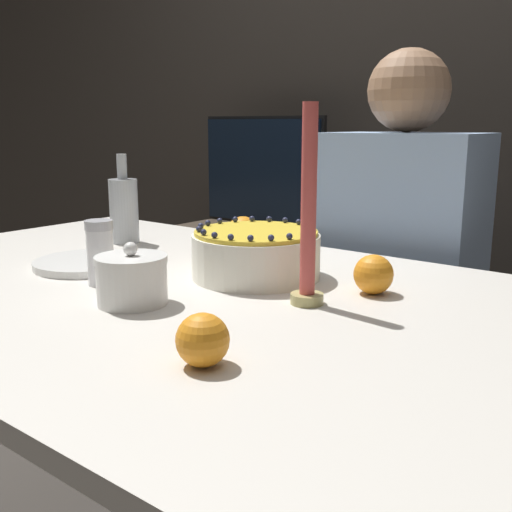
# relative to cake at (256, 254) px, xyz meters

# --- Properties ---
(wall_behind) EXTENTS (8.00, 0.05, 2.60)m
(wall_behind) POSITION_rel_cake_xyz_m (-0.11, 1.26, 0.49)
(wall_behind) COLOR #38332D
(wall_behind) RESTS_ON ground_plane
(dining_table) EXTENTS (1.54, 0.98, 0.76)m
(dining_table) POSITION_rel_cake_xyz_m (-0.11, -0.14, -0.15)
(dining_table) COLOR beige
(dining_table) RESTS_ON ground_plane
(cake) EXTENTS (0.26, 0.26, 0.11)m
(cake) POSITION_rel_cake_xyz_m (0.00, 0.00, 0.00)
(cake) COLOR white
(cake) RESTS_ON dining_table
(sugar_bowl) EXTENTS (0.12, 0.12, 0.11)m
(sugar_bowl) POSITION_rel_cake_xyz_m (-0.06, -0.27, -0.00)
(sugar_bowl) COLOR white
(sugar_bowl) RESTS_ON dining_table
(sugar_shaker) EXTENTS (0.05, 0.05, 0.13)m
(sugar_shaker) POSITION_rel_cake_xyz_m (-0.20, -0.23, 0.02)
(sugar_shaker) COLOR white
(sugar_shaker) RESTS_ON dining_table
(plate_stack) EXTENTS (0.23, 0.23, 0.02)m
(plate_stack) POSITION_rel_cake_xyz_m (-0.35, -0.15, -0.04)
(plate_stack) COLOR white
(plate_stack) RESTS_ON dining_table
(candle) EXTENTS (0.06, 0.06, 0.34)m
(candle) POSITION_rel_cake_xyz_m (0.18, -0.09, 0.09)
(candle) COLOR tan
(candle) RESTS_ON dining_table
(bottle) EXTENTS (0.07, 0.07, 0.23)m
(bottle) POSITION_rel_cake_xyz_m (-0.49, 0.07, 0.04)
(bottle) COLOR #B2B7BC
(bottle) RESTS_ON dining_table
(orange_fruit_0) EXTENTS (0.07, 0.07, 0.07)m
(orange_fruit_0) POSITION_rel_cake_xyz_m (0.23, -0.40, -0.01)
(orange_fruit_0) COLOR orange
(orange_fruit_0) RESTS_ON dining_table
(orange_fruit_1) EXTENTS (0.07, 0.07, 0.07)m
(orange_fruit_1) POSITION_rel_cake_xyz_m (0.24, 0.04, -0.01)
(orange_fruit_1) COLOR orange
(orange_fruit_1) RESTS_ON dining_table
(orange_fruit_2) EXTENTS (0.08, 0.08, 0.08)m
(orange_fruit_2) POSITION_rel_cake_xyz_m (-0.19, 0.19, -0.01)
(orange_fruit_2) COLOR orange
(orange_fruit_2) RESTS_ON dining_table
(person_man_blue_shirt) EXTENTS (0.40, 0.34, 1.25)m
(person_man_blue_shirt) POSITION_rel_cake_xyz_m (0.06, 0.55, -0.26)
(person_man_blue_shirt) COLOR #2D2D38
(person_man_blue_shirt) RESTS_ON ground_plane
(side_cabinet) EXTENTS (0.87, 0.51, 0.63)m
(side_cabinet) POSITION_rel_cake_xyz_m (-0.72, 0.96, -0.49)
(side_cabinet) COLOR #382D23
(side_cabinet) RESTS_ON ground_plane
(tv_monitor) EXTENTS (0.57, 0.10, 0.46)m
(tv_monitor) POSITION_rel_cake_xyz_m (-0.72, 0.96, 0.06)
(tv_monitor) COLOR black
(tv_monitor) RESTS_ON side_cabinet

